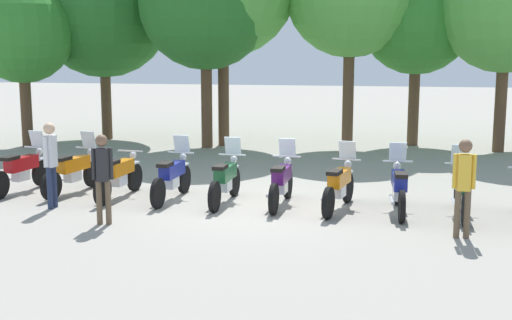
# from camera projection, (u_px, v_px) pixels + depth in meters

# --- Properties ---
(ground_plane) EXTENTS (80.00, 80.00, 0.00)m
(ground_plane) POSITION_uv_depth(u_px,v_px,m) (252.00, 205.00, 14.91)
(ground_plane) COLOR gray
(motorcycle_0) EXTENTS (0.72, 2.17, 1.37)m
(motorcycle_0) POSITION_uv_depth(u_px,v_px,m) (22.00, 170.00, 16.16)
(motorcycle_0) COLOR black
(motorcycle_0) RESTS_ON ground_plane
(motorcycle_1) EXTENTS (0.77, 2.16, 1.37)m
(motorcycle_1) POSITION_uv_depth(u_px,v_px,m) (74.00, 171.00, 16.07)
(motorcycle_1) COLOR black
(motorcycle_1) RESTS_ON ground_plane
(motorcycle_2) EXTENTS (0.65, 2.19, 0.99)m
(motorcycle_2) POSITION_uv_depth(u_px,v_px,m) (120.00, 175.00, 15.59)
(motorcycle_2) COLOR black
(motorcycle_2) RESTS_ON ground_plane
(motorcycle_3) EXTENTS (0.62, 2.19, 1.37)m
(motorcycle_3) POSITION_uv_depth(u_px,v_px,m) (172.00, 177.00, 15.36)
(motorcycle_3) COLOR black
(motorcycle_3) RESTS_ON ground_plane
(motorcycle_4) EXTENTS (0.62, 2.19, 1.37)m
(motorcycle_4) POSITION_uv_depth(u_px,v_px,m) (225.00, 180.00, 15.05)
(motorcycle_4) COLOR black
(motorcycle_4) RESTS_ON ground_plane
(motorcycle_5) EXTENTS (0.62, 2.19, 1.37)m
(motorcycle_5) POSITION_uv_depth(u_px,v_px,m) (281.00, 181.00, 14.85)
(motorcycle_5) COLOR black
(motorcycle_5) RESTS_ON ground_plane
(motorcycle_6) EXTENTS (0.76, 2.16, 1.37)m
(motorcycle_6) POSITION_uv_depth(u_px,v_px,m) (339.00, 185.00, 14.47)
(motorcycle_6) COLOR black
(motorcycle_6) RESTS_ON ground_plane
(motorcycle_7) EXTENTS (0.62, 2.19, 1.37)m
(motorcycle_7) POSITION_uv_depth(u_px,v_px,m) (399.00, 188.00, 14.22)
(motorcycle_7) COLOR black
(motorcycle_7) RESTS_ON ground_plane
(motorcycle_8) EXTENTS (0.62, 2.19, 1.37)m
(motorcycle_8) POSITION_uv_depth(u_px,v_px,m) (462.00, 191.00, 13.92)
(motorcycle_8) COLOR black
(motorcycle_8) RESTS_ON ground_plane
(person_0) EXTENTS (0.41, 0.28, 1.73)m
(person_0) POSITION_uv_depth(u_px,v_px,m) (103.00, 172.00, 13.22)
(person_0) COLOR brown
(person_0) RESTS_ON ground_plane
(person_1) EXTENTS (0.40, 0.24, 1.78)m
(person_1) POSITION_uv_depth(u_px,v_px,m) (464.00, 180.00, 12.30)
(person_1) COLOR brown
(person_1) RESTS_ON ground_plane
(person_2) EXTENTS (0.27, 0.41, 1.80)m
(person_2) POSITION_uv_depth(u_px,v_px,m) (51.00, 158.00, 14.51)
(person_2) COLOR #232D4C
(person_2) RESTS_ON ground_plane
(tree_0) EXTENTS (3.31, 3.31, 5.41)m
(tree_0) POSITION_uv_depth(u_px,v_px,m) (22.00, 32.00, 22.47)
(tree_0) COLOR brown
(tree_0) RESTS_ON ground_plane
(tree_1) EXTENTS (4.76, 4.76, 6.94)m
(tree_1) POSITION_uv_depth(u_px,v_px,m) (103.00, 9.00, 24.18)
(tree_1) COLOR brown
(tree_1) RESTS_ON ground_plane
(tree_2) EXTENTS (4.26, 4.26, 6.78)m
(tree_2) POSITION_uv_depth(u_px,v_px,m) (205.00, 3.00, 22.22)
(tree_2) COLOR brown
(tree_2) RESTS_ON ground_plane
(tree_5) EXTENTS (3.71, 3.71, 6.06)m
(tree_5) POSITION_uv_depth(u_px,v_px,m) (417.00, 18.00, 22.80)
(tree_5) COLOR brown
(tree_5) RESTS_ON ground_plane
(tree_6) EXTENTS (4.15, 4.15, 6.62)m
(tree_6) POSITION_uv_depth(u_px,v_px,m) (506.00, 5.00, 21.33)
(tree_6) COLOR brown
(tree_6) RESTS_ON ground_plane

